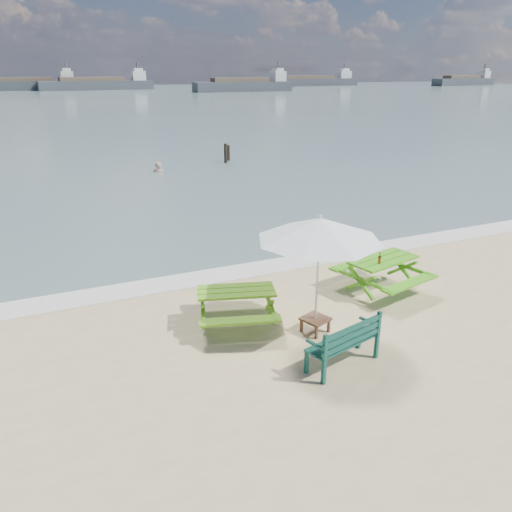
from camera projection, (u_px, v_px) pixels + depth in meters
name	position (u px, v px, depth m)	size (l,w,h in m)	color
sea	(51.00, 100.00, 80.97)	(300.00, 300.00, 0.00)	slate
foam_strip	(243.00, 271.00, 12.31)	(22.00, 0.90, 0.01)	silver
picnic_table_left	(236.00, 307.00, 9.68)	(1.89, 2.01, 0.71)	#62A819
picnic_table_right	(382.00, 275.00, 11.11)	(1.95, 2.09, 0.76)	#469E18
park_bench	(342.00, 351.00, 8.32)	(1.43, 0.77, 0.84)	#0F4038
side_table	(315.00, 324.00, 9.41)	(0.58, 0.58, 0.30)	brown
patio_umbrella	(320.00, 229.00, 8.75)	(2.91, 2.91, 2.25)	silver
beer_bottle	(379.00, 260.00, 10.67)	(0.06, 0.06, 0.25)	#945015
swimmer	(159.00, 180.00, 24.37)	(0.73, 0.59, 1.73)	tan
mooring_pilings	(227.00, 155.00, 26.74)	(0.56, 0.76, 1.22)	black
cargo_ships	(253.00, 83.00, 133.16)	(149.58, 34.00, 4.40)	#3A4044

